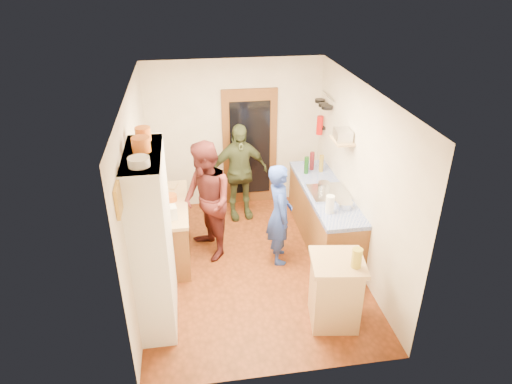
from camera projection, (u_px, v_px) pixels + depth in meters
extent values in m
cube|color=brown|center=(253.00, 266.00, 6.72)|extent=(3.00, 4.00, 0.02)
cube|color=silver|center=(252.00, 90.00, 5.51)|extent=(3.00, 4.00, 0.02)
cube|color=silver|center=(235.00, 135.00, 7.88)|extent=(3.00, 0.02, 2.60)
cube|color=silver|center=(283.00, 280.00, 4.36)|extent=(3.00, 0.02, 2.60)
cube|color=silver|center=(137.00, 195.00, 5.91)|extent=(0.02, 4.00, 2.60)
cube|color=silver|center=(360.00, 179.00, 6.32)|extent=(0.02, 4.00, 2.60)
cube|color=brown|center=(250.00, 148.00, 7.99)|extent=(0.95, 0.06, 2.10)
cube|color=black|center=(250.00, 149.00, 7.96)|extent=(0.70, 0.02, 1.70)
cube|color=white|center=(153.00, 240.00, 5.33)|extent=(0.40, 1.20, 2.20)
cube|color=white|center=(142.00, 155.00, 4.83)|extent=(0.40, 1.14, 0.04)
cylinder|color=white|center=(139.00, 162.00, 4.50)|extent=(0.22, 0.22, 0.09)
cylinder|color=orange|center=(141.00, 144.00, 4.82)|extent=(0.20, 0.20, 0.16)
cylinder|color=orange|center=(143.00, 134.00, 5.11)|extent=(0.18, 0.18, 0.16)
cube|color=brown|center=(168.00, 231.00, 6.75)|extent=(0.60, 1.40, 0.85)
cube|color=tan|center=(165.00, 205.00, 6.54)|extent=(0.64, 1.44, 0.05)
cube|color=white|center=(167.00, 213.00, 6.10)|extent=(0.27, 0.20, 0.18)
cylinder|color=white|center=(161.00, 201.00, 6.39)|extent=(0.20, 0.20, 0.19)
cylinder|color=orange|center=(170.00, 198.00, 6.59)|extent=(0.24, 0.24, 0.09)
cube|color=tan|center=(167.00, 186.00, 7.00)|extent=(0.35, 0.29, 0.02)
cube|color=brown|center=(324.00, 217.00, 7.13)|extent=(0.60, 2.20, 0.84)
cube|color=#0822A1|center=(326.00, 191.00, 6.92)|extent=(0.62, 2.22, 0.06)
cube|color=silver|center=(328.00, 193.00, 6.77)|extent=(0.55, 0.58, 0.04)
cylinder|color=silver|center=(324.00, 186.00, 6.81)|extent=(0.18, 0.18, 0.11)
cylinder|color=#143F14|center=(306.00, 165.00, 7.36)|extent=(0.09, 0.09, 0.29)
cylinder|color=#591419|center=(312.00, 161.00, 7.49)|extent=(0.09, 0.09, 0.30)
cylinder|color=olive|center=(321.00, 163.00, 7.43)|extent=(0.09, 0.09, 0.28)
cylinder|color=white|center=(330.00, 204.00, 6.24)|extent=(0.15, 0.15, 0.26)
cylinder|color=silver|center=(344.00, 204.00, 6.41)|extent=(0.25, 0.25, 0.09)
cube|color=tan|center=(335.00, 293.00, 5.52)|extent=(0.62, 0.62, 0.86)
cube|color=tan|center=(338.00, 262.00, 5.31)|extent=(0.70, 0.70, 0.05)
cube|color=white|center=(333.00, 259.00, 5.35)|extent=(0.39, 0.33, 0.02)
cylinder|color=#AD9E2D|center=(357.00, 258.00, 5.14)|extent=(0.13, 0.13, 0.24)
cylinder|color=silver|center=(328.00, 96.00, 7.31)|extent=(0.02, 0.65, 0.02)
cylinder|color=black|center=(327.00, 107.00, 7.20)|extent=(0.18, 0.18, 0.05)
cylinder|color=black|center=(323.00, 105.00, 7.39)|extent=(0.16, 0.16, 0.05)
cylinder|color=black|center=(320.00, 101.00, 7.56)|extent=(0.17, 0.17, 0.05)
cube|color=tan|center=(342.00, 141.00, 6.51)|extent=(0.26, 0.42, 0.03)
cube|color=silver|center=(343.00, 135.00, 6.47)|extent=(0.24, 0.31, 0.15)
cube|color=black|center=(323.00, 128.00, 7.74)|extent=(0.06, 0.10, 0.04)
cylinder|color=red|center=(320.00, 125.00, 7.71)|extent=(0.11, 0.11, 0.32)
cube|color=gold|center=(118.00, 200.00, 4.21)|extent=(0.03, 0.25, 0.30)
imported|color=#263FA2|center=(282.00, 215.00, 6.50)|extent=(0.39, 0.57, 1.53)
imported|color=#491A1A|center=(207.00, 200.00, 6.62)|extent=(0.93, 1.05, 1.80)
imported|color=#353D23|center=(240.00, 172.00, 7.60)|extent=(1.03, 0.54, 1.68)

